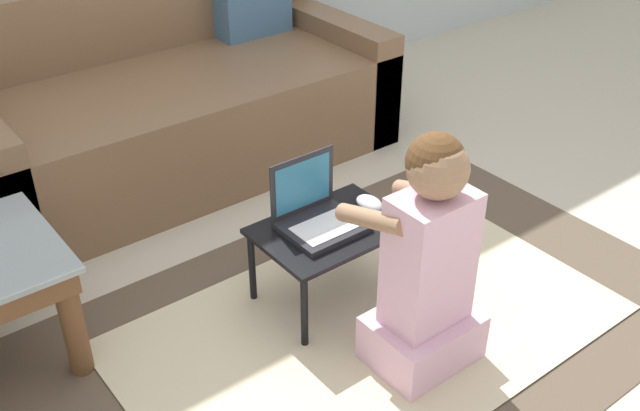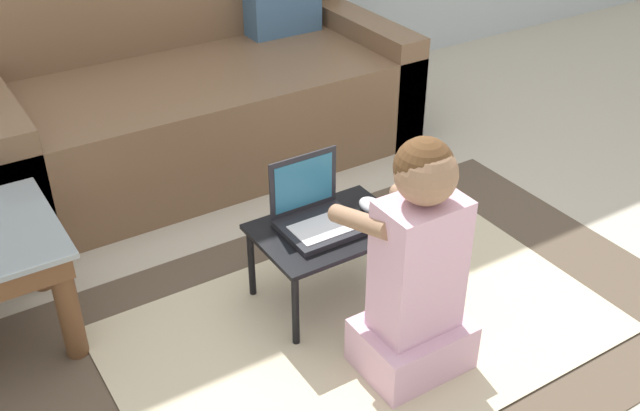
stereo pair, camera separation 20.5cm
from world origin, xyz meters
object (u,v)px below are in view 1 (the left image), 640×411
object	(u,v)px
couch	(171,102)
laptop	(317,216)
laptop_desk	(330,236)
computer_mouse	(369,203)
person_seated	(427,265)

from	to	relation	value
couch	laptop	bearing A→B (deg)	-94.89
couch	laptop	size ratio (longest dim) A/B	7.37
laptop_desk	computer_mouse	bearing A→B (deg)	2.57
couch	person_seated	bearing A→B (deg)	-91.33
computer_mouse	couch	bearing A→B (deg)	94.91
person_seated	laptop_desk	bearing A→B (deg)	94.80
laptop	couch	bearing A→B (deg)	85.11
computer_mouse	person_seated	size ratio (longest dim) A/B	0.14
laptop_desk	couch	bearing A→B (deg)	86.62
laptop_desk	person_seated	bearing A→B (deg)	-85.20
couch	computer_mouse	bearing A→B (deg)	-85.09
couch	person_seated	size ratio (longest dim) A/B	2.38
laptop	computer_mouse	world-z (taller)	laptop
computer_mouse	person_seated	world-z (taller)	person_seated
couch	computer_mouse	size ratio (longest dim) A/B	17.31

